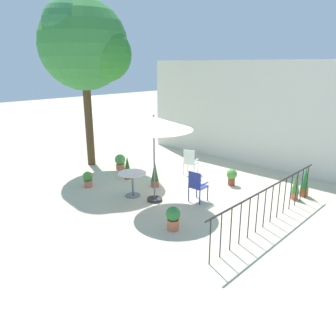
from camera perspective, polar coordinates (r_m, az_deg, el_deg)
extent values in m
plane|color=beige|center=(10.56, 0.26, -3.99)|extent=(60.00, 60.00, 0.00)
cube|color=silver|center=(13.57, 13.46, 9.06)|extent=(9.73, 0.30, 3.99)
cube|color=black|center=(8.43, 17.02, -3.14)|extent=(0.03, 5.13, 0.03)
cylinder|color=black|center=(6.76, 7.19, -12.44)|extent=(0.02, 0.02, 1.00)
cylinder|color=black|center=(7.02, 9.00, -11.30)|extent=(0.02, 0.02, 1.00)
cylinder|color=black|center=(7.30, 10.67, -10.24)|extent=(0.02, 0.02, 1.00)
cylinder|color=black|center=(7.58, 12.21, -9.25)|extent=(0.02, 0.02, 1.00)
cylinder|color=black|center=(7.87, 13.63, -8.32)|extent=(0.02, 0.02, 1.00)
cylinder|color=black|center=(8.16, 14.94, -7.45)|extent=(0.02, 0.02, 1.00)
cylinder|color=black|center=(8.46, 16.16, -6.65)|extent=(0.02, 0.02, 1.00)
cylinder|color=black|center=(8.77, 17.28, -5.89)|extent=(0.02, 0.02, 1.00)
cylinder|color=black|center=(9.08, 18.33, -5.19)|extent=(0.02, 0.02, 1.00)
cylinder|color=black|center=(9.39, 19.31, -4.53)|extent=(0.02, 0.02, 1.00)
cylinder|color=black|center=(9.71, 20.22, -3.91)|extent=(0.02, 0.02, 1.00)
cylinder|color=black|center=(10.03, 21.07, -3.33)|extent=(0.02, 0.02, 1.00)
cylinder|color=black|center=(10.35, 21.87, -2.78)|extent=(0.02, 0.02, 1.00)
cylinder|color=black|center=(10.68, 22.62, -2.27)|extent=(0.02, 0.02, 1.00)
cylinder|color=#4A361F|center=(13.35, -13.36, 7.58)|extent=(0.30, 0.30, 3.37)
sphere|color=#337D38|center=(13.19, -14.25, 19.67)|extent=(3.21, 3.21, 3.21)
sphere|color=#2D7B2C|center=(12.70, -10.79, 18.54)|extent=(1.93, 1.93, 1.93)
sphere|color=#297743|center=(14.00, -14.06, 20.18)|extent=(1.77, 1.77, 1.77)
sphere|color=#307942|center=(12.72, -17.01, 22.48)|extent=(1.61, 1.61, 1.61)
cylinder|color=#2D2D2D|center=(9.85, -2.29, -5.37)|extent=(0.44, 0.44, 0.08)
cylinder|color=slate|center=(9.45, -2.38, 1.32)|extent=(0.04, 0.04, 2.47)
cone|color=beige|center=(9.22, -2.46, 7.65)|extent=(2.18, 2.18, 0.35)
sphere|color=slate|center=(9.19, -2.48, 8.92)|extent=(0.06, 0.06, 0.06)
cylinder|color=silver|center=(10.01, -6.12, -0.87)|extent=(0.84, 0.84, 0.02)
cylinder|color=slate|center=(10.13, -6.06, -2.86)|extent=(0.06, 0.06, 0.72)
cylinder|color=slate|center=(10.26, -6.00, -4.66)|extent=(0.46, 0.46, 0.03)
cube|color=#323EA1|center=(9.71, 5.21, -3.14)|extent=(0.45, 0.46, 0.04)
cube|color=#323EA1|center=(9.48, 4.55, -2.07)|extent=(0.41, 0.06, 0.45)
cube|color=#323EA1|center=(9.57, 6.18, -2.73)|extent=(0.06, 0.39, 0.03)
cube|color=#323EA1|center=(9.78, 4.29, -2.22)|extent=(0.06, 0.39, 0.03)
cylinder|color=#323EA1|center=(9.85, 6.79, -4.38)|extent=(0.04, 0.04, 0.43)
cylinder|color=#323EA1|center=(10.06, 4.92, -3.85)|extent=(0.04, 0.04, 0.43)
cylinder|color=#323EA1|center=(9.54, 5.44, -5.06)|extent=(0.04, 0.04, 0.43)
cylinder|color=#323EA1|center=(9.76, 3.54, -4.50)|extent=(0.04, 0.04, 0.43)
cube|color=white|center=(12.11, 3.94, 0.92)|extent=(0.54, 0.53, 0.04)
cube|color=white|center=(11.86, 3.62, 1.92)|extent=(0.41, 0.16, 0.49)
cube|color=white|center=(12.00, 4.83, 1.35)|extent=(0.15, 0.37, 0.03)
cube|color=white|center=(12.15, 3.09, 1.58)|extent=(0.15, 0.37, 0.03)
cylinder|color=white|center=(12.27, 5.13, 0.03)|extent=(0.04, 0.04, 0.41)
cylinder|color=white|center=(12.41, 3.40, 0.28)|extent=(0.04, 0.04, 0.41)
cylinder|color=white|center=(11.93, 4.46, -0.46)|extent=(0.04, 0.04, 0.41)
cylinder|color=white|center=(12.08, 2.69, -0.21)|extent=(0.04, 0.04, 0.41)
cylinder|color=#AE5A3C|center=(10.94, -2.24, -2.65)|extent=(0.26, 0.26, 0.21)
cylinder|color=#382819|center=(10.91, -2.25, -2.19)|extent=(0.23, 0.23, 0.02)
cone|color=#245C21|center=(10.80, -2.27, -0.44)|extent=(0.24, 0.24, 0.68)
cylinder|color=#C86F4C|center=(11.19, -13.47, -2.62)|extent=(0.26, 0.26, 0.23)
cylinder|color=#382819|center=(11.15, -13.51, -2.11)|extent=(0.23, 0.23, 0.02)
sphere|color=#3F8933|center=(11.11, -13.56, -1.40)|extent=(0.32, 0.32, 0.32)
sphere|color=#E44233|center=(11.18, -13.45, -0.86)|extent=(0.09, 0.09, 0.09)
sphere|color=#E44233|center=(11.15, -13.07, -1.07)|extent=(0.08, 0.08, 0.08)
sphere|color=#E44233|center=(10.99, -13.15, -1.19)|extent=(0.07, 0.07, 0.07)
sphere|color=#E44233|center=(11.07, -12.92, -1.30)|extent=(0.07, 0.07, 0.07)
cylinder|color=#B95833|center=(10.97, 22.17, -3.84)|extent=(0.25, 0.25, 0.24)
cylinder|color=#382819|center=(10.94, 22.23, -3.31)|extent=(0.22, 0.22, 0.02)
cone|color=#2E8839|center=(10.83, 22.44, -1.58)|extent=(0.24, 0.24, 0.68)
cylinder|color=#C76D49|center=(12.83, -8.13, 0.24)|extent=(0.34, 0.34, 0.21)
cylinder|color=#382819|center=(12.80, -8.15, 0.65)|extent=(0.30, 0.30, 0.02)
sphere|color=#479342|center=(12.75, -8.18, 1.42)|extent=(0.40, 0.40, 0.40)
sphere|color=#D43D67|center=(12.61, -8.31, 1.49)|extent=(0.10, 0.10, 0.10)
sphere|color=#D43D67|center=(12.61, -8.45, 1.29)|extent=(0.08, 0.08, 0.08)
cylinder|color=#D06948|center=(10.63, 20.78, -4.46)|extent=(0.21, 0.21, 0.20)
cylinder|color=#382819|center=(10.59, 20.83, -4.01)|extent=(0.18, 0.18, 0.02)
cone|color=#4D903C|center=(10.49, 21.00, -2.48)|extent=(0.26, 0.26, 0.58)
cylinder|color=#CF6C47|center=(8.18, 0.86, -9.63)|extent=(0.29, 0.29, 0.26)
cylinder|color=#382819|center=(8.12, 0.86, -8.86)|extent=(0.25, 0.25, 0.02)
sphere|color=#347E37|center=(8.05, 0.87, -7.83)|extent=(0.36, 0.36, 0.36)
sphere|color=#DA2E6E|center=(7.93, 0.95, -8.16)|extent=(0.08, 0.08, 0.08)
sphere|color=#DA2E6E|center=(8.03, 1.55, -8.34)|extent=(0.08, 0.08, 0.08)
sphere|color=#DA2E6E|center=(8.02, -0.05, -8.06)|extent=(0.09, 0.09, 0.09)
cylinder|color=#B26134|center=(11.73, -6.90, -1.40)|extent=(0.21, 0.21, 0.19)
cylinder|color=#382819|center=(11.70, -6.91, -1.00)|extent=(0.19, 0.19, 0.02)
cone|color=#245C1B|center=(11.61, -6.97, 0.50)|extent=(0.24, 0.24, 0.62)
cylinder|color=brown|center=(11.24, 10.76, -2.31)|extent=(0.23, 0.23, 0.24)
cylinder|color=#382819|center=(11.21, 10.79, -1.79)|extent=(0.20, 0.20, 0.02)
sphere|color=#52943D|center=(11.16, 10.84, -1.04)|extent=(0.34, 0.34, 0.34)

